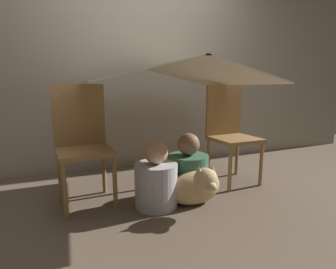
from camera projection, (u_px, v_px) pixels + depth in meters
name	position (u px, v px, depth m)	size (l,w,h in m)	color
ground_plane	(178.00, 202.00, 2.23)	(8.80, 8.80, 0.00)	brown
wall_back	(138.00, 64.00, 3.15)	(7.00, 0.05, 2.50)	gray
chair_left	(83.00, 139.00, 2.18)	(0.47, 0.47, 1.00)	olive
chair_right	(230.00, 129.00, 2.70)	(0.45, 0.45, 1.00)	olive
sheet_canopy	(168.00, 74.00, 2.27)	(1.45, 1.38, 0.18)	silver
person_front	(156.00, 180.00, 2.13)	(0.35, 0.35, 0.56)	#B2B2B7
person_second	(188.00, 171.00, 2.34)	(0.36, 0.36, 0.57)	#38664C
dog	(197.00, 186.00, 2.13)	(0.46, 0.40, 0.39)	tan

